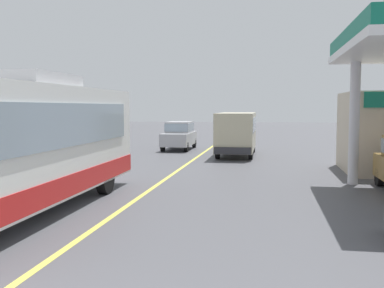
# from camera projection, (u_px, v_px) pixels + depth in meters

# --- Properties ---
(ground) EXTENTS (120.00, 120.00, 0.00)m
(ground) POSITION_uv_depth(u_px,v_px,m) (195.00, 158.00, 24.85)
(ground) COLOR #4C4C51
(lane_divider_stripe) EXTENTS (0.16, 50.00, 0.01)m
(lane_divider_stripe) POSITION_uv_depth(u_px,v_px,m) (177.00, 171.00, 19.93)
(lane_divider_stripe) COLOR #D8CC4C
(lane_divider_stripe) RESTS_ON ground
(coach_bus_main) EXTENTS (2.60, 11.04, 3.69)m
(coach_bus_main) POSITION_uv_depth(u_px,v_px,m) (16.00, 149.00, 11.54)
(coach_bus_main) COLOR white
(coach_bus_main) RESTS_ON ground
(minibus_opposing_lane) EXTENTS (2.04, 6.13, 2.44)m
(minibus_opposing_lane) POSITION_uv_depth(u_px,v_px,m) (237.00, 130.00, 26.39)
(minibus_opposing_lane) COLOR #BFB799
(minibus_opposing_lane) RESTS_ON ground
(car_trailing_behind_bus) EXTENTS (1.70, 4.20, 1.82)m
(car_trailing_behind_bus) POSITION_uv_depth(u_px,v_px,m) (179.00, 134.00, 30.04)
(car_trailing_behind_bus) COLOR #B2B2B7
(car_trailing_behind_bus) RESTS_ON ground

